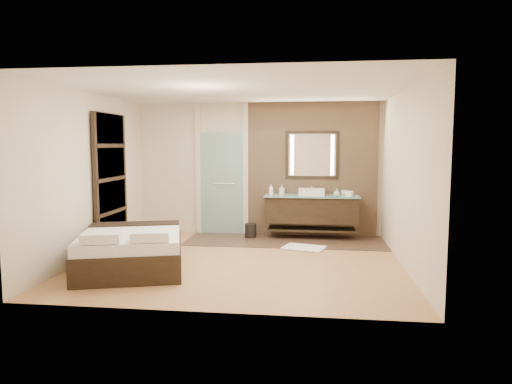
# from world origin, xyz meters

# --- Properties ---
(floor) EXTENTS (5.00, 5.00, 0.00)m
(floor) POSITION_xyz_m (0.00, 0.00, 0.00)
(floor) COLOR #AD7748
(floor) RESTS_ON ground
(tile_strip) EXTENTS (3.80, 1.30, 0.01)m
(tile_strip) POSITION_xyz_m (0.60, 1.60, 0.01)
(tile_strip) COLOR #3A2C20
(tile_strip) RESTS_ON floor
(stone_wall) EXTENTS (2.60, 0.08, 2.70)m
(stone_wall) POSITION_xyz_m (1.10, 2.21, 1.35)
(stone_wall) COLOR #A17A5C
(stone_wall) RESTS_ON floor
(vanity) EXTENTS (1.85, 0.55, 0.88)m
(vanity) POSITION_xyz_m (1.10, 1.92, 0.58)
(vanity) COLOR black
(vanity) RESTS_ON stone_wall
(mirror_unit) EXTENTS (1.06, 0.04, 0.96)m
(mirror_unit) POSITION_xyz_m (1.10, 2.16, 1.65)
(mirror_unit) COLOR black
(mirror_unit) RESTS_ON stone_wall
(frosted_door) EXTENTS (1.10, 0.12, 2.70)m
(frosted_door) POSITION_xyz_m (-0.75, 2.20, 1.14)
(frosted_door) COLOR #BBEDE8
(frosted_door) RESTS_ON floor
(shoji_partition) EXTENTS (0.06, 1.20, 2.40)m
(shoji_partition) POSITION_xyz_m (-2.43, 0.60, 1.21)
(shoji_partition) COLOR black
(shoji_partition) RESTS_ON floor
(bed) EXTENTS (1.91, 2.15, 0.70)m
(bed) POSITION_xyz_m (-1.55, -0.67, 0.29)
(bed) COLOR black
(bed) RESTS_ON floor
(bath_mat) EXTENTS (0.83, 0.68, 0.02)m
(bath_mat) POSITION_xyz_m (0.98, 1.01, 0.02)
(bath_mat) COLOR white
(bath_mat) RESTS_ON floor
(waste_bin) EXTENTS (0.24, 0.24, 0.29)m
(waste_bin) POSITION_xyz_m (-0.10, 1.82, 0.14)
(waste_bin) COLOR black
(waste_bin) RESTS_ON floor
(tissue_box) EXTENTS (0.15, 0.15, 0.10)m
(tissue_box) POSITION_xyz_m (1.81, 1.79, 0.92)
(tissue_box) COLOR white
(tissue_box) RESTS_ON vanity
(soap_bottle_a) EXTENTS (0.10, 0.10, 0.22)m
(soap_bottle_a) POSITION_xyz_m (0.30, 1.87, 0.97)
(soap_bottle_a) COLOR white
(soap_bottle_a) RESTS_ON vanity
(soap_bottle_b) EXTENTS (0.11, 0.11, 0.19)m
(soap_bottle_b) POSITION_xyz_m (0.51, 2.05, 0.96)
(soap_bottle_b) COLOR #B2B2B2
(soap_bottle_b) RESTS_ON vanity
(soap_bottle_c) EXTENTS (0.12, 0.12, 0.14)m
(soap_bottle_c) POSITION_xyz_m (1.58, 1.79, 0.94)
(soap_bottle_c) COLOR #A5CFCF
(soap_bottle_c) RESTS_ON vanity
(cup) EXTENTS (0.13, 0.13, 0.10)m
(cup) POSITION_xyz_m (1.74, 1.99, 0.91)
(cup) COLOR silver
(cup) RESTS_ON vanity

